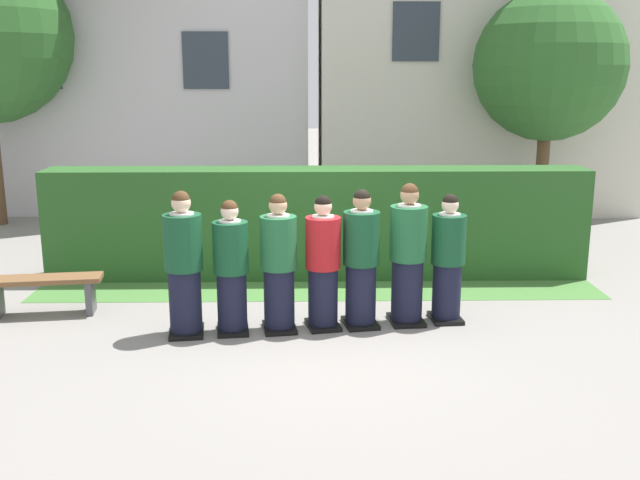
{
  "coord_description": "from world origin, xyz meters",
  "views": [
    {
      "loc": [
        -0.15,
        -8.04,
        2.93
      ],
      "look_at": [
        0.0,
        0.0,
        1.05
      ],
      "focal_mm": 40.68,
      "sensor_mm": 36.0,
      "label": 1
    }
  ],
  "objects_px": {
    "student_front_row_1": "(231,270)",
    "student_in_red_blazer": "(323,266)",
    "student_front_row_6": "(448,261)",
    "wooden_bench": "(43,287)",
    "student_front_row_4": "(361,262)",
    "student_front_row_5": "(408,257)",
    "student_front_row_0": "(184,267)",
    "student_front_row_2": "(279,266)"
  },
  "relations": [
    {
      "from": "student_front_row_2",
      "to": "wooden_bench",
      "type": "bearing_deg",
      "value": 168.55
    },
    {
      "from": "student_in_red_blazer",
      "to": "student_front_row_6",
      "type": "xyz_separation_m",
      "value": [
        1.48,
        0.21,
        -0.01
      ]
    },
    {
      "from": "wooden_bench",
      "to": "student_front_row_4",
      "type": "bearing_deg",
      "value": -6.73
    },
    {
      "from": "student_front_row_1",
      "to": "student_in_red_blazer",
      "type": "height_order",
      "value": "student_in_red_blazer"
    },
    {
      "from": "student_in_red_blazer",
      "to": "student_front_row_2",
      "type": "bearing_deg",
      "value": -171.14
    },
    {
      "from": "student_front_row_0",
      "to": "wooden_bench",
      "type": "xyz_separation_m",
      "value": [
        -1.85,
        0.71,
        -0.44
      ]
    },
    {
      "from": "student_front_row_2",
      "to": "wooden_bench",
      "type": "distance_m",
      "value": 3.0
    },
    {
      "from": "student_front_row_0",
      "to": "student_front_row_4",
      "type": "xyz_separation_m",
      "value": [
        2.01,
        0.25,
        -0.02
      ]
    },
    {
      "from": "wooden_bench",
      "to": "student_in_red_blazer",
      "type": "bearing_deg",
      "value": -8.5
    },
    {
      "from": "student_front_row_1",
      "to": "student_front_row_6",
      "type": "relative_size",
      "value": 1.0
    },
    {
      "from": "student_front_row_5",
      "to": "student_front_row_2",
      "type": "bearing_deg",
      "value": -171.39
    },
    {
      "from": "student_front_row_5",
      "to": "wooden_bench",
      "type": "relative_size",
      "value": 1.17
    },
    {
      "from": "student_front_row_4",
      "to": "wooden_bench",
      "type": "distance_m",
      "value": 3.91
    },
    {
      "from": "student_in_red_blazer",
      "to": "student_front_row_4",
      "type": "distance_m",
      "value": 0.45
    },
    {
      "from": "student_front_row_0",
      "to": "wooden_bench",
      "type": "bearing_deg",
      "value": 159.07
    },
    {
      "from": "student_front_row_0",
      "to": "student_front_row_4",
      "type": "relative_size",
      "value": 1.02
    },
    {
      "from": "student_front_row_5",
      "to": "wooden_bench",
      "type": "bearing_deg",
      "value": 175.32
    },
    {
      "from": "student_front_row_4",
      "to": "student_front_row_5",
      "type": "xyz_separation_m",
      "value": [
        0.56,
        0.09,
        0.03
      ]
    },
    {
      "from": "student_in_red_blazer",
      "to": "wooden_bench",
      "type": "relative_size",
      "value": 1.09
    },
    {
      "from": "student_front_row_6",
      "to": "wooden_bench",
      "type": "distance_m",
      "value": 4.92
    },
    {
      "from": "wooden_bench",
      "to": "student_front_row_6",
      "type": "bearing_deg",
      "value": -3.5
    },
    {
      "from": "student_front_row_5",
      "to": "student_front_row_1",
      "type": "bearing_deg",
      "value": -172.05
    },
    {
      "from": "student_front_row_0",
      "to": "student_in_red_blazer",
      "type": "xyz_separation_m",
      "value": [
        1.56,
        0.2,
        -0.04
      ]
    },
    {
      "from": "student_front_row_1",
      "to": "student_in_red_blazer",
      "type": "relative_size",
      "value": 0.98
    },
    {
      "from": "student_front_row_0",
      "to": "student_front_row_5",
      "type": "height_order",
      "value": "student_front_row_5"
    },
    {
      "from": "student_in_red_blazer",
      "to": "student_front_row_6",
      "type": "relative_size",
      "value": 1.02
    },
    {
      "from": "student_front_row_0",
      "to": "student_in_red_blazer",
      "type": "relative_size",
      "value": 1.06
    },
    {
      "from": "student_front_row_1",
      "to": "student_front_row_5",
      "type": "relative_size",
      "value": 0.92
    },
    {
      "from": "student_front_row_1",
      "to": "wooden_bench",
      "type": "bearing_deg",
      "value": 164.76
    },
    {
      "from": "student_front_row_5",
      "to": "wooden_bench",
      "type": "distance_m",
      "value": 4.45
    },
    {
      "from": "student_front_row_6",
      "to": "wooden_bench",
      "type": "xyz_separation_m",
      "value": [
        -4.9,
        0.3,
        -0.38
      ]
    },
    {
      "from": "student_front_row_0",
      "to": "student_front_row_2",
      "type": "bearing_deg",
      "value": 6.4
    },
    {
      "from": "student_front_row_0",
      "to": "student_front_row_5",
      "type": "bearing_deg",
      "value": 7.7
    },
    {
      "from": "student_front_row_6",
      "to": "student_front_row_0",
      "type": "bearing_deg",
      "value": -172.37
    },
    {
      "from": "student_front_row_0",
      "to": "student_front_row_1",
      "type": "relative_size",
      "value": 1.07
    },
    {
      "from": "student_in_red_blazer",
      "to": "student_front_row_6",
      "type": "distance_m",
      "value": 1.5
    },
    {
      "from": "student_front_row_1",
      "to": "student_front_row_5",
      "type": "height_order",
      "value": "student_front_row_5"
    },
    {
      "from": "student_front_row_2",
      "to": "student_front_row_6",
      "type": "bearing_deg",
      "value": 8.28
    },
    {
      "from": "student_front_row_2",
      "to": "student_front_row_4",
      "type": "height_order",
      "value": "student_front_row_4"
    },
    {
      "from": "student_front_row_1",
      "to": "student_front_row_2",
      "type": "relative_size",
      "value": 0.96
    },
    {
      "from": "student_front_row_0",
      "to": "student_front_row_5",
      "type": "xyz_separation_m",
      "value": [
        2.56,
        0.35,
        0.01
      ]
    },
    {
      "from": "wooden_bench",
      "to": "student_front_row_2",
      "type": "bearing_deg",
      "value": -11.45
    }
  ]
}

